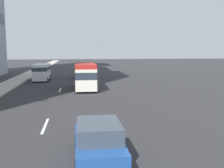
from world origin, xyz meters
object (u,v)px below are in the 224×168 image
object	(u,v)px
van_lead	(83,70)
van_second	(42,71)
minibus_fourth	(85,75)
car_third	(99,142)

from	to	relation	value
van_lead	van_second	size ratio (longest dim) A/B	0.91
van_second	minibus_fourth	xyz separation A→B (m)	(-9.42, -6.16, 0.23)
van_second	minibus_fourth	size ratio (longest dim) A/B	0.79
minibus_fourth	car_third	bearing A→B (deg)	179.68
van_lead	car_third	xyz separation A→B (m)	(-32.16, 0.23, -0.58)
car_third	van_lead	bearing A→B (deg)	-0.40
van_lead	minibus_fourth	size ratio (longest dim) A/B	0.72
car_third	minibus_fourth	bearing A→B (deg)	-0.32
van_lead	van_second	distance (m)	7.02
van_lead	minibus_fourth	xyz separation A→B (m)	(-12.57, 0.12, 0.29)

